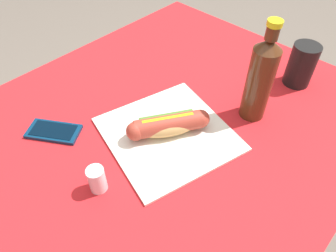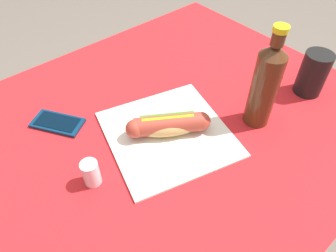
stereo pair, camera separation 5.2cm
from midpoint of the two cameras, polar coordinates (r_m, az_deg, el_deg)
name	(u,v)px [view 1 (the left image)]	position (r m, az deg, el deg)	size (l,w,h in m)	color
ground_plane	(169,243)	(1.44, -0.93, -20.82)	(6.00, 6.00, 0.00)	#6B6056
dining_table	(169,154)	(0.90, -1.39, -5.22)	(1.02, 0.87, 0.77)	brown
paper_wrapper	(168,134)	(0.75, -2.01, -1.51)	(0.28, 0.28, 0.01)	silver
hot_dog	(168,125)	(0.72, -2.08, 0.15)	(0.18, 0.13, 0.05)	tan
cell_phone	(54,131)	(0.81, -22.07, -0.98)	(0.12, 0.14, 0.01)	#0A2D4C
soda_bottle	(260,78)	(0.75, 14.71, 8.40)	(0.06, 0.06, 0.26)	#4C2814
drinking_cup	(301,65)	(0.93, 21.88, 10.34)	(0.07, 0.07, 0.12)	black
salt_shaker	(97,179)	(0.65, -15.23, -9.57)	(0.04, 0.04, 0.06)	silver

